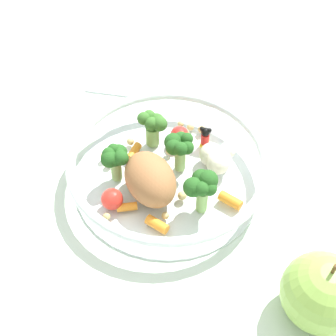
# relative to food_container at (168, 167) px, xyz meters

# --- Properties ---
(ground_plane) EXTENTS (2.40, 2.40, 0.00)m
(ground_plane) POSITION_rel_food_container_xyz_m (-0.02, -0.01, -0.03)
(ground_plane) COLOR silver
(food_container) EXTENTS (0.25, 0.25, 0.07)m
(food_container) POSITION_rel_food_container_xyz_m (0.00, 0.00, 0.00)
(food_container) COLOR white
(food_container) RESTS_ON ground_plane
(loose_apple) EXTENTS (0.08, 0.08, 0.09)m
(loose_apple) POSITION_rel_food_container_xyz_m (0.22, -0.06, 0.01)
(loose_apple) COLOR #8CB74C
(loose_apple) RESTS_ON ground_plane
(folded_napkin) EXTENTS (0.15, 0.15, 0.01)m
(folded_napkin) POSITION_rel_food_container_xyz_m (-0.18, 0.16, -0.03)
(folded_napkin) COLOR white
(folded_napkin) RESTS_ON ground_plane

